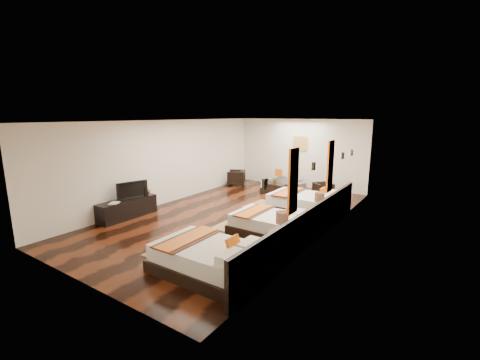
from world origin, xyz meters
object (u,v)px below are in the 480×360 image
Objects in this scene: coffee_table at (274,188)px; table_plant at (275,180)px; nightstand_a at (282,241)px; tv_console at (128,208)px; book at (110,203)px; bed_mid at (273,224)px; bed_far at (307,203)px; nightstand_b at (319,215)px; tv at (131,190)px; armchair_right at (323,190)px; armchair_left at (236,178)px; sofa at (286,183)px; bed_near at (212,259)px; figurine at (145,190)px.

coffee_table is 0.33m from table_plant.
nightstand_a reaches higher than tv_console.
bed_mid is at bearing 22.38° from book.
bed_far is 9.25× the size of table_plant.
nightstand_b is (0.75, -1.03, 0.04)m from bed_far.
table_plant reaches higher than coffee_table.
table_plant is at bearing -8.75° from tv.
nightstand_b reaches higher than armchair_right.
tv_console is at bearing -28.97° from armchair_left.
sofa is (2.21, 6.59, -0.33)m from book.
bed_mid is 4.36m from tv_console.
armchair_left is 0.72× the size of coffee_table.
tv_console is 2.94× the size of armchair_right.
armchair_left is at bearing 133.75° from bed_mid.
armchair_left is at bearing 147.62° from nightstand_b.
tv_console is at bearing -178.29° from nightstand_a.
book is (-4.20, -3.94, 0.27)m from bed_far.
armchair_left reaches higher than table_plant.
bed_mid is 8.37× the size of table_plant.
bed_far is 1.41× the size of sofa.
tv_console is at bearing -154.55° from nightstand_b.
bed_mid is at bearing 15.69° from tv_console.
nightstand_b is at bearing 57.49° from bed_mid.
armchair_left is at bearing 132.36° from nightstand_a.
tv is at bearing 161.29° from bed_near.
sofa is at bearing 90.34° from table_plant.
book is at bearing -169.14° from tv.
bed_mid is at bearing 126.00° from nightstand_a.
figurine is 0.19× the size of sofa.
tv_console is 5.51m from table_plant.
bed_near is 1.60m from nightstand_a.
armchair_right is at bearing 13.20° from table_plant.
tv_console is 7.36× the size of table_plant.
sofa is 2.24× the size of armchair_left.
tv reaches higher than bed_mid.
book reaches higher than sofa.
figurine is at bearing 90.00° from book.
bed_far is at bearing 125.85° from nightstand_b.
tv is (0.05, 0.13, 0.54)m from tv_console.
tv_console is at bearing -141.11° from bed_far.
book is 6.01m from table_plant.
figurine is 6.22m from armchair_right.
figurine reaches higher than coffee_table.
tv_console is 5.38m from armchair_left.
nightstand_b is at bearing -54.15° from bed_far.
bed_mid is 4.55m from book.
bed_mid is 4.35m from table_plant.
bed_mid reaches higher than book.
nightstand_a is 4.05× the size of table_plant.
tv reaches higher than bed_near.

